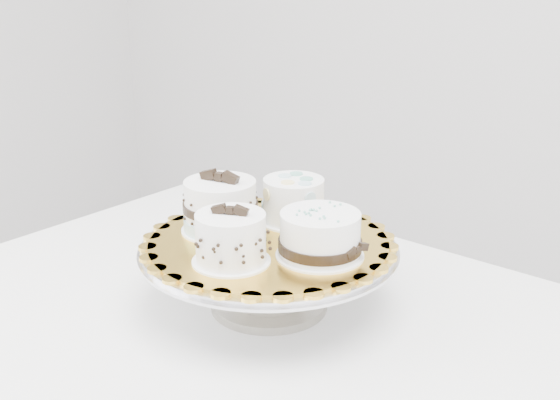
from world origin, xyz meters
The scene contains 7 objects.
table centered at (0.07, 0.11, 0.67)m, with size 1.26×0.93×0.75m.
cake_stand centered at (0.01, 0.16, 0.82)m, with size 0.37×0.37×0.10m.
cake_board centered at (0.01, 0.16, 0.85)m, with size 0.34×0.34×0.00m, color orange.
cake_swirl centered at (0.01, 0.07, 0.89)m, with size 0.12×0.12×0.08m.
cake_banded centered at (-0.06, 0.15, 0.89)m, with size 0.12×0.12×0.09m.
cake_dots centered at (0.01, 0.24, 0.89)m, with size 0.11×0.11×0.07m.
cake_ribbon centered at (0.10, 0.15, 0.88)m, with size 0.13×0.13×0.06m.
Camera 1 is at (0.51, -0.61, 1.24)m, focal length 45.00 mm.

